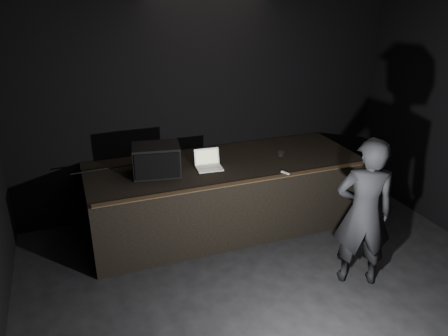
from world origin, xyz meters
TOP-DOWN VIEW (x-y plane):
  - room_walls at (0.00, 0.00)m, footprint 6.10×7.10m
  - stage_riser at (0.00, 2.73)m, footprint 4.00×1.50m
  - riser_lip at (0.00, 2.02)m, footprint 3.92×0.10m
  - stage_monitor at (-1.03, 2.68)m, footprint 0.69×0.56m
  - cable at (-1.70, 3.11)m, footprint 0.90×0.09m
  - laptop at (-0.29, 2.67)m, footprint 0.38×0.35m
  - beer_can at (-0.82, 2.49)m, footprint 0.07×0.07m
  - plastic_cup at (0.83, 2.63)m, footprint 0.09×0.09m
  - wii_remote at (0.62, 2.08)m, footprint 0.08×0.13m
  - person at (1.02, 0.88)m, footprint 0.80×0.69m

SIDE VIEW (x-z plane):
  - stage_riser at x=0.00m, z-range 0.00..1.00m
  - person at x=1.02m, z-range 0.00..1.87m
  - riser_lip at x=0.00m, z-range 1.00..1.01m
  - cable at x=-1.70m, z-range 1.00..1.02m
  - wii_remote at x=0.62m, z-range 1.00..1.02m
  - plastic_cup at x=0.83m, z-range 1.00..1.11m
  - laptop at x=-0.29m, z-range 0.94..1.19m
  - beer_can at x=-0.82m, z-range 1.00..1.16m
  - stage_monitor at x=-1.03m, z-range 1.00..1.42m
  - room_walls at x=0.00m, z-range 0.26..3.78m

